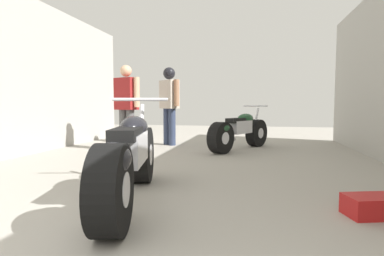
{
  "coord_description": "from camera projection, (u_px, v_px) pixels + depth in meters",
  "views": [
    {
      "loc": [
        0.97,
        -0.26,
        0.88
      ],
      "look_at": [
        0.17,
        3.69,
        0.57
      ],
      "focal_mm": 28.24,
      "sensor_mm": 36.0,
      "label": 1
    }
  ],
  "objects": [
    {
      "name": "mechanic_in_blue",
      "position": [
        126.0,
        103.0,
        5.77
      ],
      "size": [
        0.64,
        0.38,
        1.63
      ],
      "color": "#4C4C4C",
      "rests_on": "ground_plane"
    },
    {
      "name": "ground_plane",
      "position": [
        180.0,
        170.0,
        4.09
      ],
      "size": [
        17.57,
        17.57,
        0.0
      ],
      "primitive_type": "plane",
      "color": "#9E998E"
    },
    {
      "name": "mechanic_with_helmet",
      "position": [
        169.0,
        99.0,
        6.6
      ],
      "size": [
        0.58,
        0.5,
        1.7
      ],
      "color": "#2D3851",
      "rests_on": "ground_plane"
    },
    {
      "name": "red_toolbox",
      "position": [
        374.0,
        206.0,
        2.38
      ],
      "size": [
        0.48,
        0.36,
        0.16
      ],
      "primitive_type": "cube",
      "rotation": [
        0.0,
        0.0,
        0.28
      ],
      "color": "#B21919",
      "rests_on": "ground_plane"
    },
    {
      "name": "motorcycle_black_naked",
      "position": [
        239.0,
        131.0,
        5.9
      ],
      "size": [
        1.1,
        1.73,
        0.88
      ],
      "color": "black",
      "rests_on": "ground_plane"
    },
    {
      "name": "motorcycle_maroon_cruiser",
      "position": [
        129.0,
        159.0,
        2.67
      ],
      "size": [
        0.76,
        2.04,
        0.96
      ],
      "color": "black",
      "rests_on": "ground_plane"
    }
  ]
}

